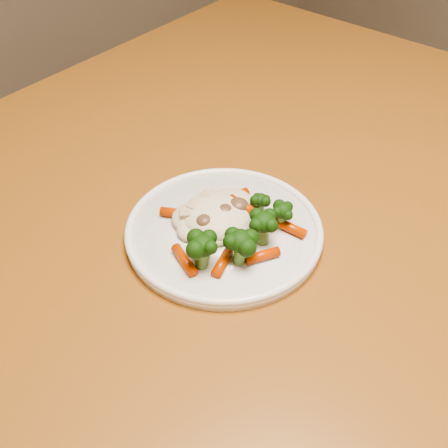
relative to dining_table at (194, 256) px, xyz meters
name	(u,v)px	position (x,y,z in m)	size (l,w,h in m)	color
dining_table	(194,256)	(0.00, 0.00, 0.00)	(1.50, 1.19, 0.75)	#975B23
plate	(224,232)	(0.00, -0.07, 0.09)	(0.24, 0.24, 0.01)	white
meal	(228,222)	(0.00, -0.08, 0.12)	(0.16, 0.15, 0.04)	beige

